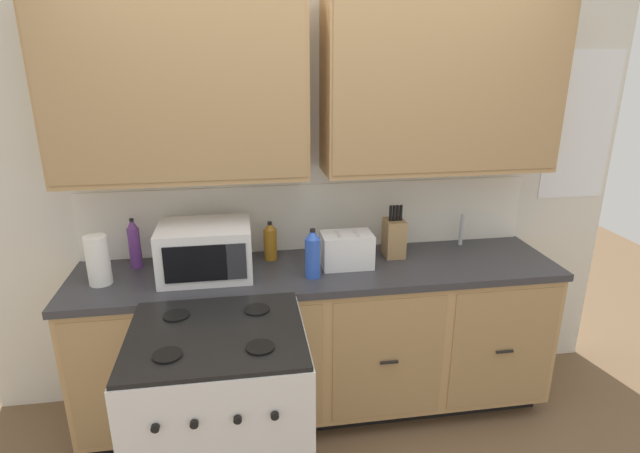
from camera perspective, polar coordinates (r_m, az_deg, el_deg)
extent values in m
plane|color=brown|center=(3.11, 0.81, -22.75)|extent=(8.00, 8.00, 0.00)
cube|color=silver|center=(3.05, -1.08, 3.36)|extent=(3.85, 0.05, 2.50)
cube|color=white|center=(3.06, -0.99, 1.07)|extent=(2.65, 0.01, 0.40)
cube|color=tan|center=(2.74, -15.48, 14.86)|extent=(1.28, 0.34, 0.95)
cube|color=#A58052|center=(2.56, -15.88, 14.59)|extent=(1.25, 0.01, 0.89)
cube|color=tan|center=(2.93, 13.33, 15.26)|extent=(1.28, 0.34, 0.95)
cube|color=#A58052|center=(2.77, 14.71, 14.97)|extent=(1.25, 0.01, 0.89)
cube|color=white|center=(3.58, 26.99, 9.89)|extent=(0.44, 0.01, 0.90)
cube|color=black|center=(3.33, -0.20, -18.38)|extent=(2.60, 0.48, 0.10)
cube|color=tan|center=(3.05, -0.12, -12.06)|extent=(2.65, 0.60, 0.79)
cube|color=#A88354|center=(2.84, -20.21, -16.10)|extent=(0.61, 0.01, 0.73)
cube|color=black|center=(2.83, -20.25, -16.35)|extent=(0.10, 0.01, 0.01)
cube|color=#A88354|center=(2.77, -6.16, -15.74)|extent=(0.61, 0.01, 0.73)
cube|color=black|center=(2.77, -6.14, -16.00)|extent=(0.10, 0.01, 0.01)
cube|color=#A88354|center=(2.87, 7.62, -14.52)|extent=(0.61, 0.01, 0.73)
cube|color=black|center=(2.86, 7.70, -14.76)|extent=(0.10, 0.01, 0.01)
cube|color=#A88354|center=(3.11, 19.75, -12.75)|extent=(0.61, 0.01, 0.73)
cube|color=black|center=(3.10, 19.86, -12.97)|extent=(0.10, 0.01, 0.01)
cube|color=#333338|center=(2.86, -0.13, -4.93)|extent=(2.68, 0.63, 0.04)
cube|color=#A8AAAF|center=(3.15, 16.58, -3.36)|extent=(0.56, 0.38, 0.02)
cube|color=white|center=(2.54, -10.76, -20.79)|extent=(0.76, 0.66, 0.92)
cube|color=black|center=(2.27, -11.50, -11.60)|extent=(0.74, 0.65, 0.02)
cylinder|color=black|center=(2.14, -16.61, -13.57)|extent=(0.12, 0.12, 0.01)
cylinder|color=black|center=(2.12, -6.68, -13.22)|extent=(0.12, 0.12, 0.01)
cylinder|color=black|center=(2.42, -15.71, -9.54)|extent=(0.12, 0.12, 0.01)
cylinder|color=black|center=(2.40, -7.04, -9.18)|extent=(0.12, 0.12, 0.01)
cylinder|color=black|center=(2.11, -17.87, -20.58)|extent=(0.03, 0.02, 0.03)
cylinder|color=black|center=(2.09, -13.83, -20.57)|extent=(0.03, 0.02, 0.03)
cylinder|color=black|center=(2.08, -9.15, -20.45)|extent=(0.03, 0.02, 0.03)
cylinder|color=black|center=(2.08, -5.05, -20.23)|extent=(0.03, 0.02, 0.03)
cube|color=white|center=(2.78, -12.63, -2.58)|extent=(0.48, 0.36, 0.28)
cube|color=black|center=(2.61, -13.71, -4.08)|extent=(0.31, 0.01, 0.19)
cube|color=#28282D|center=(2.60, -9.25, -3.87)|extent=(0.10, 0.01, 0.19)
cube|color=white|center=(2.84, 2.99, -2.61)|extent=(0.28, 0.18, 0.19)
cube|color=black|center=(2.80, 2.02, -0.94)|extent=(0.02, 0.13, 0.01)
cube|color=black|center=(2.82, 4.02, -0.83)|extent=(0.02, 0.13, 0.01)
cube|color=#9C794E|center=(3.01, 8.23, -1.27)|extent=(0.11, 0.14, 0.22)
cylinder|color=black|center=(2.94, 7.86, 1.46)|extent=(0.02, 0.02, 0.09)
cylinder|color=black|center=(2.94, 8.24, 1.48)|extent=(0.02, 0.02, 0.09)
cylinder|color=black|center=(2.95, 8.61, 1.50)|extent=(0.02, 0.02, 0.09)
cylinder|color=black|center=(2.96, 8.98, 1.51)|extent=(0.02, 0.02, 0.09)
cylinder|color=#B2B5BA|center=(3.26, 15.45, -0.33)|extent=(0.02, 0.02, 0.20)
cylinder|color=white|center=(2.85, -23.47, -3.46)|extent=(0.12, 0.12, 0.26)
cylinder|color=blue|center=(2.70, -0.82, -3.51)|extent=(0.08, 0.08, 0.22)
cone|color=blue|center=(2.65, -0.83, -0.81)|extent=(0.07, 0.07, 0.05)
cylinder|color=black|center=(2.64, -0.83, -0.42)|extent=(0.03, 0.03, 0.02)
cylinder|color=#663384|center=(3.00, -19.90, -2.25)|extent=(0.06, 0.06, 0.23)
cone|color=#663384|center=(2.95, -20.20, 0.31)|extent=(0.06, 0.06, 0.06)
cylinder|color=black|center=(2.95, -20.24, 0.68)|extent=(0.02, 0.02, 0.02)
cylinder|color=#9E6619|center=(2.95, -5.54, -1.99)|extent=(0.07, 0.07, 0.18)
cone|color=#9E6619|center=(2.91, -5.61, 0.09)|extent=(0.07, 0.07, 0.05)
cylinder|color=black|center=(2.91, -5.62, 0.36)|extent=(0.03, 0.03, 0.02)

